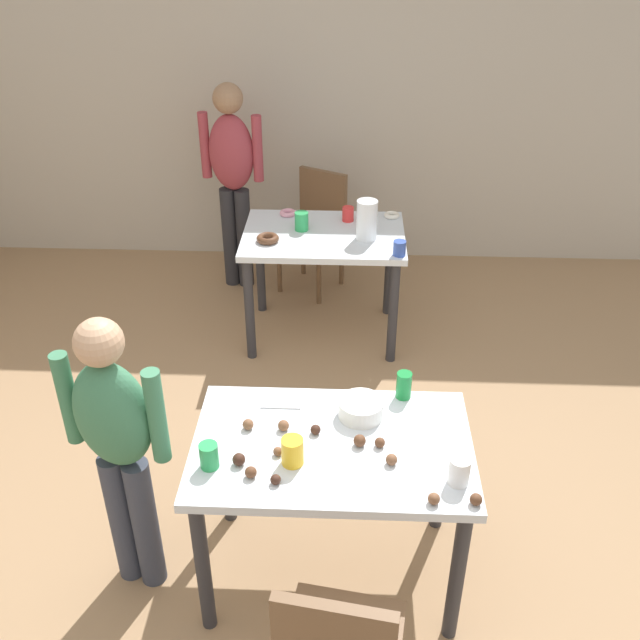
% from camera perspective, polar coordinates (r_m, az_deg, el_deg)
% --- Properties ---
extents(ground_plane, '(6.40, 6.40, 0.00)m').
position_cam_1_polar(ground_plane, '(3.45, -1.05, -18.69)').
color(ground_plane, '#9E7A56').
extents(wall_back, '(6.40, 0.10, 2.60)m').
position_cam_1_polar(wall_back, '(5.56, 0.85, 17.63)').
color(wall_back, '#BCB2A3').
rests_on(wall_back, ground_plane).
extents(dining_table_near, '(1.11, 0.71, 0.75)m').
position_cam_1_polar(dining_table_near, '(2.95, 0.96, -11.42)').
color(dining_table_near, silver).
rests_on(dining_table_near, ground_plane).
extents(dining_table_far, '(1.02, 0.72, 0.75)m').
position_cam_1_polar(dining_table_far, '(4.59, 0.24, 5.61)').
color(dining_table_far, silver).
rests_on(dining_table_far, ground_plane).
extents(chair_far_table, '(0.54, 0.54, 0.87)m').
position_cam_1_polar(chair_far_table, '(5.29, -0.32, 7.67)').
color(chair_far_table, brown).
rests_on(chair_far_table, ground_plane).
extents(person_girl_near, '(0.45, 0.27, 1.34)m').
position_cam_1_polar(person_girl_near, '(2.94, -15.79, -9.19)').
color(person_girl_near, '#383D4C').
rests_on(person_girl_near, ground_plane).
extents(person_adult_far, '(0.46, 0.25, 1.51)m').
position_cam_1_polar(person_adult_far, '(5.18, -6.97, 11.73)').
color(person_adult_far, '#28282D').
rests_on(person_adult_far, ground_plane).
extents(mixing_bowl, '(0.19, 0.19, 0.08)m').
position_cam_1_polar(mixing_bowl, '(2.99, 3.28, -7.04)').
color(mixing_bowl, white).
rests_on(mixing_bowl, dining_table_near).
extents(soda_can, '(0.07, 0.07, 0.12)m').
position_cam_1_polar(soda_can, '(3.09, 6.69, -5.18)').
color(soda_can, '#198438').
rests_on(soda_can, dining_table_near).
extents(fork_near, '(0.17, 0.02, 0.01)m').
position_cam_1_polar(fork_near, '(3.05, -3.16, -6.95)').
color(fork_near, silver).
rests_on(fork_near, dining_table_near).
extents(cup_near_0, '(0.08, 0.08, 0.11)m').
position_cam_1_polar(cup_near_0, '(2.73, 11.02, -11.71)').
color(cup_near_0, white).
rests_on(cup_near_0, dining_table_near).
extents(cup_near_1, '(0.07, 0.07, 0.10)m').
position_cam_1_polar(cup_near_1, '(2.77, -8.83, -10.63)').
color(cup_near_1, green).
rests_on(cup_near_1, dining_table_near).
extents(cup_near_2, '(0.09, 0.09, 0.11)m').
position_cam_1_polar(cup_near_2, '(2.76, -2.21, -10.40)').
color(cup_near_2, yellow).
rests_on(cup_near_2, dining_table_near).
extents(cake_ball_0, '(0.05, 0.05, 0.05)m').
position_cam_1_polar(cake_ball_0, '(2.85, 3.17, -9.57)').
color(cake_ball_0, brown).
rests_on(cake_ball_0, dining_table_near).
extents(cake_ball_1, '(0.05, 0.05, 0.05)m').
position_cam_1_polar(cake_ball_1, '(2.92, -2.93, -8.39)').
color(cake_ball_1, brown).
rests_on(cake_ball_1, dining_table_near).
extents(cake_ball_2, '(0.05, 0.05, 0.05)m').
position_cam_1_polar(cake_ball_2, '(2.73, -5.53, -11.97)').
color(cake_ball_2, brown).
rests_on(cake_ball_2, dining_table_near).
extents(cake_ball_3, '(0.05, 0.05, 0.05)m').
position_cam_1_polar(cake_ball_3, '(2.79, -6.48, -10.97)').
color(cake_ball_3, '#3D2319').
rests_on(cake_ball_3, dining_table_near).
extents(cake_ball_4, '(0.04, 0.04, 0.04)m').
position_cam_1_polar(cake_ball_4, '(2.82, -3.38, -10.40)').
color(cake_ball_4, brown).
rests_on(cake_ball_4, dining_table_near).
extents(cake_ball_5, '(0.04, 0.04, 0.04)m').
position_cam_1_polar(cake_ball_5, '(2.90, -0.36, -8.72)').
color(cake_ball_5, '#3D2319').
rests_on(cake_ball_5, dining_table_near).
extents(cake_ball_6, '(0.04, 0.04, 0.04)m').
position_cam_1_polar(cake_ball_6, '(2.70, -3.55, -12.56)').
color(cake_ball_6, '#3D2319').
rests_on(cake_ball_6, dining_table_near).
extents(cake_ball_7, '(0.04, 0.04, 0.04)m').
position_cam_1_polar(cake_ball_7, '(2.86, 4.78, -9.70)').
color(cake_ball_7, brown).
rests_on(cake_ball_7, dining_table_near).
extents(cake_ball_8, '(0.04, 0.04, 0.04)m').
position_cam_1_polar(cake_ball_8, '(2.79, 5.72, -10.99)').
color(cake_ball_8, brown).
rests_on(cake_ball_8, dining_table_near).
extents(cake_ball_9, '(0.05, 0.05, 0.05)m').
position_cam_1_polar(cake_ball_9, '(2.68, 12.31, -13.78)').
color(cake_ball_9, brown).
rests_on(cake_ball_9, dining_table_near).
extents(cake_ball_10, '(0.04, 0.04, 0.04)m').
position_cam_1_polar(cake_ball_10, '(2.66, 9.05, -13.87)').
color(cake_ball_10, brown).
rests_on(cake_ball_10, dining_table_near).
extents(cake_ball_11, '(0.05, 0.05, 0.05)m').
position_cam_1_polar(cake_ball_11, '(2.94, -5.75, -8.27)').
color(cake_ball_11, brown).
rests_on(cake_ball_11, dining_table_near).
extents(pitcher_far, '(0.13, 0.13, 0.25)m').
position_cam_1_polar(pitcher_far, '(4.42, 3.74, 7.94)').
color(pitcher_far, white).
rests_on(pitcher_far, dining_table_far).
extents(cup_far_0, '(0.08, 0.08, 0.09)m').
position_cam_1_polar(cup_far_0, '(4.70, 2.24, 8.43)').
color(cup_far_0, red).
rests_on(cup_far_0, dining_table_far).
extents(cup_far_1, '(0.09, 0.09, 0.12)m').
position_cam_1_polar(cup_far_1, '(4.56, -1.48, 7.87)').
color(cup_far_1, green).
rests_on(cup_far_1, dining_table_far).
extents(cup_far_2, '(0.08, 0.08, 0.09)m').
position_cam_1_polar(cup_far_2, '(4.27, 6.35, 5.70)').
color(cup_far_2, '#3351B2').
rests_on(cup_far_2, dining_table_far).
extents(donut_far_0, '(0.11, 0.11, 0.03)m').
position_cam_1_polar(donut_far_0, '(4.80, -2.58, 8.51)').
color(donut_far_0, pink).
rests_on(donut_far_0, dining_table_far).
extents(donut_far_1, '(0.14, 0.14, 0.04)m').
position_cam_1_polar(donut_far_1, '(4.43, -4.18, 6.49)').
color(donut_far_1, brown).
rests_on(donut_far_1, dining_table_far).
extents(donut_far_2, '(0.10, 0.10, 0.03)m').
position_cam_1_polar(donut_far_2, '(4.78, 5.74, 8.30)').
color(donut_far_2, white).
rests_on(donut_far_2, dining_table_far).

